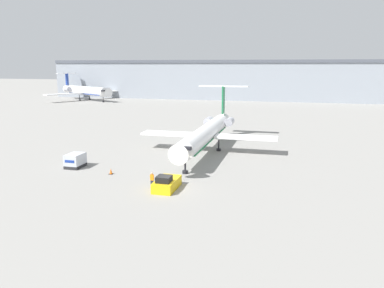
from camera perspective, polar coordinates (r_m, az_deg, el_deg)
The scene contains 8 objects.
ground_plane at distance 43.66m, azimuth -3.62°, elevation -7.07°, with size 600.00×600.00×0.00m, color gray.
terminal_building at distance 159.81m, azimuth 10.10°, elevation 9.59°, with size 180.00×16.80×16.27m.
airplane_main at distance 62.17m, azimuth 2.36°, elevation 1.85°, with size 22.91×32.24×10.18m.
pushback_tug at distance 43.90m, azimuth -3.88°, elevation -6.01°, with size 2.31×4.59×1.87m.
luggage_cart at distance 55.38m, azimuth -17.37°, elevation -2.42°, with size 2.06×2.86×1.98m.
worker_near_tug at distance 44.62m, azimuth -6.11°, elevation -5.39°, with size 0.40×0.26×1.83m.
traffic_cone_left at distance 50.94m, azimuth -12.26°, elevation -4.10°, with size 0.54×0.54×0.79m.
airplane_parked_far_left at distance 160.90m, azimuth -15.93°, elevation 7.81°, with size 30.74×31.78×10.76m.
Camera 1 is at (13.07, -39.16, 14.21)m, focal length 35.00 mm.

